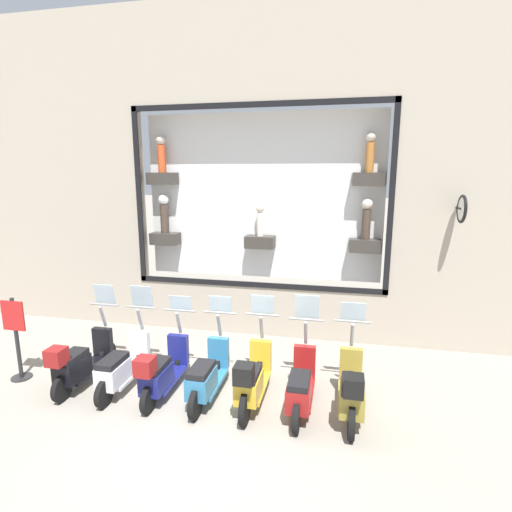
{
  "coord_description": "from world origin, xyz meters",
  "views": [
    {
      "loc": [
        -5.2,
        -1.82,
        3.71
      ],
      "look_at": [
        2.03,
        -0.27,
        2.18
      ],
      "focal_mm": 28.0,
      "sensor_mm": 36.0,
      "label": 1
    }
  ],
  "objects_px": {
    "scooter_black_6": "(80,361)",
    "scooter_red_1": "(301,385)",
    "shop_sign_post": "(16,336)",
    "scooter_white_5": "(122,366)",
    "scooter_yellow_2": "(252,379)",
    "scooter_olive_0": "(351,390)",
    "scooter_teal_3": "(207,375)",
    "scooter_navy_4": "(162,371)"
  },
  "relations": [
    {
      "from": "scooter_yellow_2",
      "to": "shop_sign_post",
      "type": "distance_m",
      "value": 4.39
    },
    {
      "from": "scooter_olive_0",
      "to": "scooter_teal_3",
      "type": "relative_size",
      "value": 1.0
    },
    {
      "from": "scooter_black_6",
      "to": "shop_sign_post",
      "type": "distance_m",
      "value": 1.31
    },
    {
      "from": "scooter_yellow_2",
      "to": "scooter_olive_0",
      "type": "bearing_deg",
      "value": -90.06
    },
    {
      "from": "scooter_teal_3",
      "to": "shop_sign_post",
      "type": "xyz_separation_m",
      "value": [
        -0.07,
        3.59,
        0.4
      ]
    },
    {
      "from": "scooter_red_1",
      "to": "scooter_navy_4",
      "type": "bearing_deg",
      "value": 91.75
    },
    {
      "from": "scooter_yellow_2",
      "to": "scooter_navy_4",
      "type": "height_order",
      "value": "scooter_yellow_2"
    },
    {
      "from": "scooter_teal_3",
      "to": "scooter_navy_4",
      "type": "distance_m",
      "value": 0.78
    },
    {
      "from": "scooter_yellow_2",
      "to": "scooter_teal_3",
      "type": "relative_size",
      "value": 1.0
    },
    {
      "from": "scooter_yellow_2",
      "to": "scooter_teal_3",
      "type": "xyz_separation_m",
      "value": [
        0.05,
        0.78,
        -0.06
      ]
    },
    {
      "from": "scooter_red_1",
      "to": "shop_sign_post",
      "type": "relative_size",
      "value": 1.16
    },
    {
      "from": "scooter_navy_4",
      "to": "scooter_white_5",
      "type": "xyz_separation_m",
      "value": [
        0.07,
        0.78,
        -0.03
      ]
    },
    {
      "from": "scooter_black_6",
      "to": "shop_sign_post",
      "type": "xyz_separation_m",
      "value": [
        -0.01,
        1.26,
        0.37
      ]
    },
    {
      "from": "scooter_olive_0",
      "to": "scooter_teal_3",
      "type": "bearing_deg",
      "value": 88.63
    },
    {
      "from": "scooter_olive_0",
      "to": "scooter_red_1",
      "type": "distance_m",
      "value": 0.78
    },
    {
      "from": "scooter_yellow_2",
      "to": "scooter_black_6",
      "type": "distance_m",
      "value": 3.11
    },
    {
      "from": "scooter_teal_3",
      "to": "scooter_white_5",
      "type": "distance_m",
      "value": 1.56
    },
    {
      "from": "scooter_olive_0",
      "to": "scooter_white_5",
      "type": "bearing_deg",
      "value": 89.16
    },
    {
      "from": "scooter_teal_3",
      "to": "shop_sign_post",
      "type": "relative_size",
      "value": 1.16
    },
    {
      "from": "scooter_white_5",
      "to": "scooter_black_6",
      "type": "relative_size",
      "value": 1.0
    },
    {
      "from": "scooter_white_5",
      "to": "scooter_navy_4",
      "type": "bearing_deg",
      "value": -95.16
    },
    {
      "from": "scooter_yellow_2",
      "to": "scooter_black_6",
      "type": "height_order",
      "value": "scooter_black_6"
    },
    {
      "from": "shop_sign_post",
      "to": "scooter_white_5",
      "type": "bearing_deg",
      "value": -87.91
    },
    {
      "from": "scooter_navy_4",
      "to": "scooter_white_5",
      "type": "bearing_deg",
      "value": 84.84
    },
    {
      "from": "scooter_yellow_2",
      "to": "scooter_white_5",
      "type": "relative_size",
      "value": 1.01
    },
    {
      "from": "scooter_navy_4",
      "to": "scooter_yellow_2",
      "type": "bearing_deg",
      "value": -89.46
    },
    {
      "from": "scooter_red_1",
      "to": "scooter_navy_4",
      "type": "distance_m",
      "value": 2.34
    },
    {
      "from": "scooter_white_5",
      "to": "shop_sign_post",
      "type": "xyz_separation_m",
      "value": [
        -0.07,
        2.04,
        0.41
      ]
    },
    {
      "from": "scooter_yellow_2",
      "to": "scooter_white_5",
      "type": "bearing_deg",
      "value": 88.63
    },
    {
      "from": "scooter_teal_3",
      "to": "scooter_red_1",
      "type": "bearing_deg",
      "value": -89.92
    },
    {
      "from": "scooter_red_1",
      "to": "scooter_white_5",
      "type": "height_order",
      "value": "scooter_red_1"
    },
    {
      "from": "scooter_olive_0",
      "to": "scooter_teal_3",
      "type": "height_order",
      "value": "scooter_olive_0"
    },
    {
      "from": "scooter_black_6",
      "to": "scooter_navy_4",
      "type": "bearing_deg",
      "value": -90.16
    },
    {
      "from": "scooter_olive_0",
      "to": "scooter_navy_4",
      "type": "relative_size",
      "value": 1.01
    },
    {
      "from": "scooter_white_5",
      "to": "shop_sign_post",
      "type": "relative_size",
      "value": 1.16
    },
    {
      "from": "scooter_red_1",
      "to": "scooter_black_6",
      "type": "height_order",
      "value": "scooter_red_1"
    },
    {
      "from": "scooter_yellow_2",
      "to": "shop_sign_post",
      "type": "height_order",
      "value": "scooter_yellow_2"
    },
    {
      "from": "scooter_black_6",
      "to": "scooter_red_1",
      "type": "bearing_deg",
      "value": -89.01
    },
    {
      "from": "scooter_black_6",
      "to": "shop_sign_post",
      "type": "relative_size",
      "value": 1.16
    },
    {
      "from": "scooter_olive_0",
      "to": "scooter_teal_3",
      "type": "xyz_separation_m",
      "value": [
        0.06,
        2.34,
        -0.05
      ]
    },
    {
      "from": "scooter_olive_0",
      "to": "scooter_red_1",
      "type": "height_order",
      "value": "scooter_red_1"
    },
    {
      "from": "scooter_olive_0",
      "to": "scooter_yellow_2",
      "type": "bearing_deg",
      "value": 89.94
    }
  ]
}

